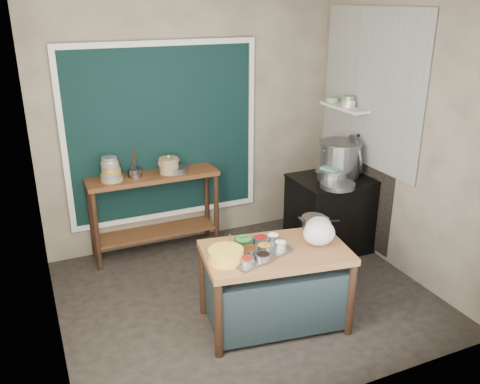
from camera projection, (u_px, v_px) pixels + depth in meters
name	position (u px, v px, depth m)	size (l,w,h in m)	color
floor	(245.00, 296.00, 5.07)	(3.50, 3.00, 0.02)	#2F2824
back_wall	(192.00, 125.00, 5.85)	(3.50, 0.02, 2.80)	gray
left_wall	(38.00, 190.00, 3.90)	(0.02, 3.00, 2.80)	gray
right_wall	(401.00, 141.00, 5.23)	(0.02, 3.00, 2.80)	gray
curtain_panel	(164.00, 133.00, 5.70)	(2.10, 0.02, 1.90)	black
curtain_frame	(164.00, 134.00, 5.69)	(2.22, 0.03, 2.02)	beige
tile_panel	(370.00, 89.00, 5.52)	(0.02, 1.70, 1.70)	#B2B2AA
soot_patch	(356.00, 185.00, 6.03)	(0.01, 1.30, 1.30)	black
wall_shelf	(344.00, 107.00, 5.83)	(0.22, 0.70, 0.03)	beige
prep_table	(275.00, 287.00, 4.51)	(1.25, 0.72, 0.75)	brown
back_counter	(155.00, 214.00, 5.78)	(1.45, 0.40, 0.95)	#4E2B16
stove_block	(332.00, 214.00, 5.89)	(0.90, 0.68, 0.85)	black
stove_top	(334.00, 179.00, 5.73)	(0.92, 0.69, 0.03)	black
condiment_tray	(254.00, 252.00, 4.31)	(0.57, 0.41, 0.03)	gray
condiment_bowls	(253.00, 248.00, 4.29)	(0.59, 0.45, 0.07)	gray
yellow_basin	(226.00, 255.00, 4.16)	(0.29, 0.29, 0.11)	#C88B3F
saucepan	(313.00, 223.00, 4.75)	(0.23, 0.23, 0.12)	gray
plastic_bag_a	(319.00, 233.00, 4.43)	(0.29, 0.25, 0.22)	white
plastic_bag_b	(319.00, 227.00, 4.59)	(0.25, 0.21, 0.18)	white
bowl_stack	(111.00, 170.00, 5.38)	(0.23, 0.23, 0.26)	tan
utensil_cup	(135.00, 173.00, 5.52)	(0.16, 0.16, 0.10)	gray
ceramic_crock	(169.00, 166.00, 5.63)	(0.23, 0.23, 0.16)	olive
wide_bowl	(176.00, 169.00, 5.68)	(0.25, 0.25, 0.06)	gray
stock_pot	(340.00, 159.00, 5.75)	(0.50, 0.50, 0.39)	gray
pot_lid	(355.00, 154.00, 5.79)	(0.47, 0.47, 0.02)	gray
steamer	(334.00, 174.00, 5.64)	(0.40, 0.40, 0.13)	gray
green_cloth	(334.00, 167.00, 5.62)	(0.26, 0.20, 0.02)	#4A8665
shallow_pan	(337.00, 185.00, 5.43)	(0.38, 0.38, 0.05)	gray
shelf_bowl_stack	(349.00, 102.00, 5.74)	(0.16, 0.16, 0.13)	silver
shelf_bowl_green	(332.00, 100.00, 6.03)	(0.15, 0.15, 0.05)	gray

